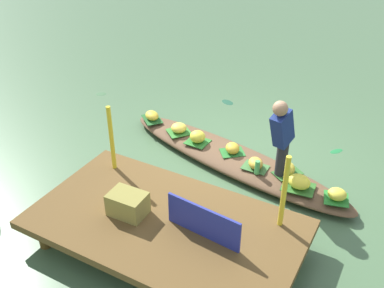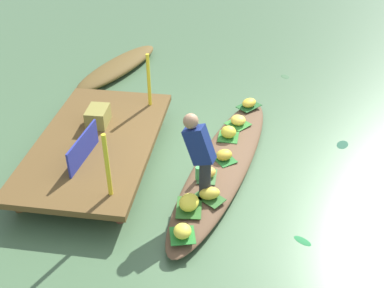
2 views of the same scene
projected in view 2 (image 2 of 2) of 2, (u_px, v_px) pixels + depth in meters
canal_water at (223, 170)px, 7.26m from camera, size 40.00×40.00×0.00m
dock_platform at (96, 143)px, 7.29m from camera, size 3.20×1.80×0.39m
vendor_boat at (223, 165)px, 7.21m from camera, size 4.14×1.65×0.20m
moored_boat at (118, 67)px, 10.03m from camera, size 2.64×1.53×0.23m
leaf_mat_0 at (189, 208)px, 6.25m from camera, size 0.47×0.38×0.01m
banana_bunch_0 at (189, 202)px, 6.20m from camera, size 0.35×0.30×0.19m
leaf_mat_1 at (238, 124)px, 7.98m from camera, size 0.48×0.49×0.01m
banana_bunch_1 at (238, 120)px, 7.94m from camera, size 0.36×0.36×0.15m
leaf_mat_2 at (207, 176)px, 6.80m from camera, size 0.37×0.27×0.01m
banana_bunch_2 at (207, 173)px, 6.76m from camera, size 0.32×0.33×0.15m
leaf_mat_3 at (228, 137)px, 7.65m from camera, size 0.36×0.34×0.01m
banana_bunch_3 at (229, 132)px, 7.60m from camera, size 0.26×0.26×0.19m
leaf_mat_4 at (224, 159)px, 7.15m from camera, size 0.45×0.44×0.01m
banana_bunch_4 at (224, 155)px, 7.11m from camera, size 0.32×0.33×0.15m
leaf_mat_5 at (182, 235)px, 5.83m from camera, size 0.39×0.38×0.01m
banana_bunch_5 at (182, 231)px, 5.79m from camera, size 0.27×0.25×0.15m
leaf_mat_6 at (249, 106)px, 8.47m from camera, size 0.50×0.48×0.01m
banana_bunch_6 at (249, 103)px, 8.44m from camera, size 0.37×0.35×0.14m
leaf_mat_7 at (209, 198)px, 6.42m from camera, size 0.44×0.48×0.01m
banana_bunch_7 at (210, 193)px, 6.37m from camera, size 0.29×0.34×0.16m
vendor_person at (200, 151)px, 6.13m from camera, size 0.27×0.46×1.24m
water_bottle at (198, 173)px, 6.70m from camera, size 0.07×0.07×0.21m
market_banner at (83, 148)px, 6.74m from camera, size 0.94×0.12×0.40m
railing_post_west at (107, 166)px, 5.94m from camera, size 0.06×0.06×0.95m
railing_post_east at (149, 80)px, 7.89m from camera, size 0.06×0.06×0.95m
produce_crate at (98, 116)px, 7.56m from camera, size 0.45×0.33×0.28m
drifting_plant_0 at (303, 241)px, 6.03m from camera, size 0.23×0.27×0.01m
drifting_plant_1 at (342, 145)px, 7.82m from camera, size 0.32×0.28×0.01m
drifting_plant_2 at (285, 77)px, 9.90m from camera, size 0.27×0.25×0.01m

